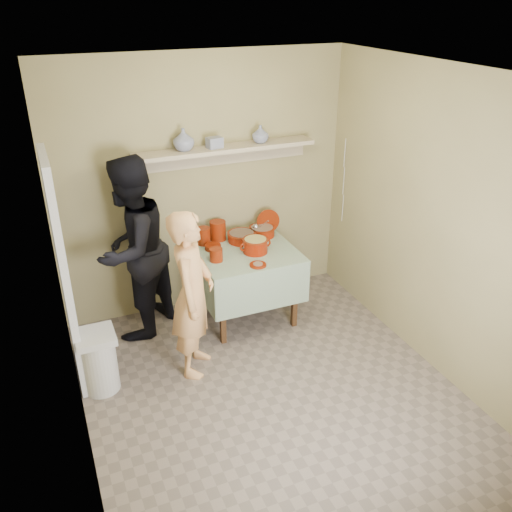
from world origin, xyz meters
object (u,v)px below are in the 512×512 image
serving_table (245,260)px  trash_bin (99,361)px  cazuela_rice (255,244)px  person_cook (192,294)px  person_helper (132,250)px

serving_table → trash_bin: (-1.57, -0.61, -0.36)m
cazuela_rice → person_cook: bearing=-146.3°
person_cook → trash_bin: bearing=116.6°
cazuela_rice → trash_bin: (-1.64, -0.51, -0.56)m
person_helper → serving_table: size_ratio=1.84×
person_cook → person_helper: (-0.34, 0.79, 0.13)m
person_helper → serving_table: 1.11m
person_cook → serving_table: bearing=-20.4°
trash_bin → person_cook: bearing=-2.0°
serving_table → trash_bin: serving_table is taller
person_helper → trash_bin: bearing=12.9°
person_cook → trash_bin: person_cook is taller
person_helper → trash_bin: (-0.49, -0.76, -0.61)m
person_cook → person_helper: bearing=51.9°
person_cook → serving_table: (0.73, 0.64, -0.12)m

